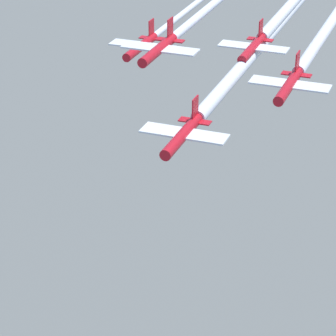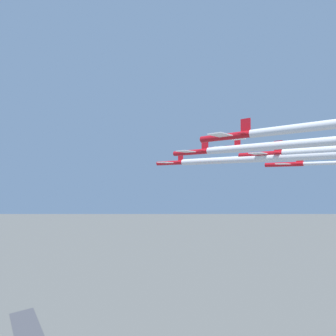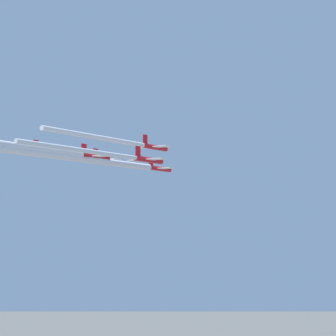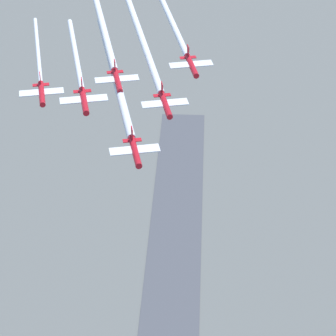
% 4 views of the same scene
% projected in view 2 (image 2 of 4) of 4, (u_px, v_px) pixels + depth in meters
% --- Properties ---
extents(jet_0, '(7.64, 7.52, 2.77)m').
position_uv_depth(jet_0, '(171.00, 163.00, 63.83)').
color(jet_0, red).
extents(jet_1, '(7.64, 7.52, 2.77)m').
position_uv_depth(jet_1, '(192.00, 152.00, 51.46)').
color(jet_1, red).
extents(jet_2, '(7.64, 7.52, 2.77)m').
position_uv_depth(jet_2, '(225.00, 148.00, 61.43)').
color(jet_2, red).
extents(jet_3, '(7.64, 7.52, 2.77)m').
position_uv_depth(jet_3, '(226.00, 136.00, 39.07)').
color(jet_3, red).
extents(jet_4, '(7.64, 7.52, 2.77)m').
position_uv_depth(jet_4, '(262.00, 154.00, 48.91)').
color(jet_4, red).
extents(jet_5, '(7.64, 7.52, 2.77)m').
position_uv_depth(jet_5, '(285.00, 164.00, 58.76)').
color(jet_5, red).
extents(smoke_trail_0, '(38.90, 28.88, 1.36)m').
position_uv_depth(smoke_trail_0, '(289.00, 157.00, 45.67)').
color(smoke_trail_0, white).
extents(smoke_trail_2, '(23.68, 17.62, 0.93)m').
position_uv_depth(smoke_trail_2, '(311.00, 141.00, 49.41)').
color(smoke_trail_2, white).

